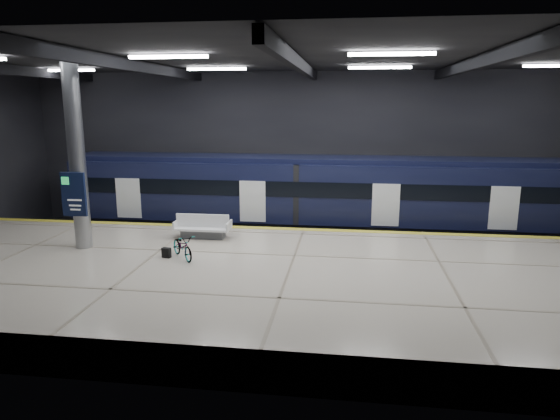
# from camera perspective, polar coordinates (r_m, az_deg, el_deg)

# --- Properties ---
(ground) EXTENTS (30.00, 30.00, 0.00)m
(ground) POSITION_cam_1_polar(r_m,az_deg,el_deg) (19.19, 1.97, -7.45)
(ground) COLOR black
(ground) RESTS_ON ground
(room_shell) EXTENTS (30.10, 16.10, 8.05)m
(room_shell) POSITION_cam_1_polar(r_m,az_deg,el_deg) (18.09, 2.10, 9.87)
(room_shell) COLOR black
(room_shell) RESTS_ON ground
(platform) EXTENTS (30.00, 11.00, 1.10)m
(platform) POSITION_cam_1_polar(r_m,az_deg,el_deg) (16.66, 1.10, -8.54)
(platform) COLOR beige
(platform) RESTS_ON ground
(safety_strip) EXTENTS (30.00, 0.40, 0.01)m
(safety_strip) POSITION_cam_1_polar(r_m,az_deg,el_deg) (21.48, 2.74, -2.22)
(safety_strip) COLOR gold
(safety_strip) RESTS_ON platform
(rails) EXTENTS (30.00, 1.52, 0.16)m
(rails) POSITION_cam_1_polar(r_m,az_deg,el_deg) (24.39, 3.29, -2.96)
(rails) COLOR gray
(rails) RESTS_ON ground
(train) EXTENTS (29.40, 2.84, 3.79)m
(train) POSITION_cam_1_polar(r_m,az_deg,el_deg) (23.89, 8.87, 1.46)
(train) COLOR black
(train) RESTS_ON ground
(bench) EXTENTS (2.24, 0.95, 0.98)m
(bench) POSITION_cam_1_polar(r_m,az_deg,el_deg) (20.29, -8.80, -2.23)
(bench) COLOR #595B60
(bench) RESTS_ON platform
(bicycle) EXTENTS (1.50, 1.64, 0.87)m
(bicycle) POSITION_cam_1_polar(r_m,az_deg,el_deg) (17.78, -11.07, -4.09)
(bicycle) COLOR #99999E
(bicycle) RESTS_ON platform
(pannier_bag) EXTENTS (0.33, 0.23, 0.35)m
(pannier_bag) POSITION_cam_1_polar(r_m,az_deg,el_deg) (18.05, -12.85, -4.78)
(pannier_bag) COLOR black
(pannier_bag) RESTS_ON platform
(info_column) EXTENTS (0.90, 0.78, 6.90)m
(info_column) POSITION_cam_1_polar(r_m,az_deg,el_deg) (19.68, -22.23, 5.50)
(info_column) COLOR #9EA0A5
(info_column) RESTS_ON platform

